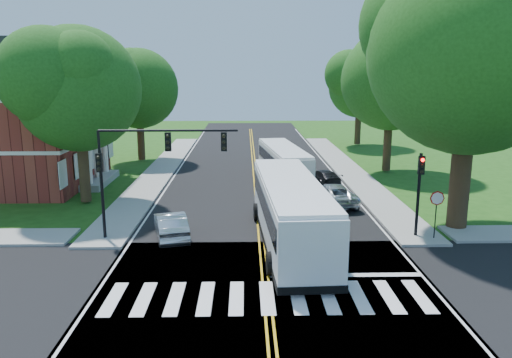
{
  "coord_description": "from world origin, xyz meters",
  "views": [
    {
      "loc": [
        -0.84,
        -18.55,
        8.69
      ],
      "look_at": [
        -0.2,
        10.34,
        2.4
      ],
      "focal_mm": 35.0,
      "sensor_mm": 36.0,
      "label": 1
    }
  ],
  "objects_px": {
    "signal_nw": "(146,158)",
    "bus_follow": "(283,163)",
    "suv": "(332,194)",
    "dark_sedan": "(323,177)",
    "bus_lead": "(290,211)",
    "signal_ne": "(419,184)",
    "hatchback": "(171,225)"
  },
  "relations": [
    {
      "from": "bus_lead",
      "to": "signal_ne",
      "type": "bearing_deg",
      "value": -176.61
    },
    {
      "from": "dark_sedan",
      "to": "bus_follow",
      "type": "bearing_deg",
      "value": -36.69
    },
    {
      "from": "signal_ne",
      "to": "bus_lead",
      "type": "xyz_separation_m",
      "value": [
        -6.76,
        -0.74,
        -1.2
      ]
    },
    {
      "from": "suv",
      "to": "hatchback",
      "type": "bearing_deg",
      "value": 26.38
    },
    {
      "from": "bus_follow",
      "to": "suv",
      "type": "xyz_separation_m",
      "value": [
        2.72,
        -7.05,
        -0.78
      ]
    },
    {
      "from": "suv",
      "to": "dark_sedan",
      "type": "height_order",
      "value": "suv"
    },
    {
      "from": "signal_nw",
      "to": "signal_ne",
      "type": "height_order",
      "value": "signal_nw"
    },
    {
      "from": "signal_nw",
      "to": "bus_lead",
      "type": "height_order",
      "value": "signal_nw"
    },
    {
      "from": "bus_lead",
      "to": "bus_follow",
      "type": "distance_m",
      "value": 14.69
    },
    {
      "from": "signal_ne",
      "to": "suv",
      "type": "relative_size",
      "value": 0.88
    },
    {
      "from": "signal_ne",
      "to": "dark_sedan",
      "type": "xyz_separation_m",
      "value": [
        -2.97,
        12.73,
        -2.37
      ]
    },
    {
      "from": "bus_follow",
      "to": "hatchback",
      "type": "xyz_separation_m",
      "value": [
        -6.98,
        -13.69,
        -0.77
      ]
    },
    {
      "from": "signal_ne",
      "to": "bus_lead",
      "type": "distance_m",
      "value": 6.91
    },
    {
      "from": "bus_lead",
      "to": "hatchback",
      "type": "distance_m",
      "value": 6.37
    },
    {
      "from": "bus_follow",
      "to": "signal_nw",
      "type": "bearing_deg",
      "value": 52.73
    },
    {
      "from": "signal_nw",
      "to": "suv",
      "type": "xyz_separation_m",
      "value": [
        10.78,
        6.89,
        -3.67
      ]
    },
    {
      "from": "dark_sedan",
      "to": "signal_nw",
      "type": "bearing_deg",
      "value": 33.86
    },
    {
      "from": "signal_nw",
      "to": "signal_ne",
      "type": "bearing_deg",
      "value": 0.05
    },
    {
      "from": "signal_nw",
      "to": "bus_follow",
      "type": "xyz_separation_m",
      "value": [
        8.06,
        13.94,
        -2.89
      ]
    },
    {
      "from": "signal_nw",
      "to": "bus_follow",
      "type": "distance_m",
      "value": 16.36
    },
    {
      "from": "bus_lead",
      "to": "signal_nw",
      "type": "bearing_deg",
      "value": -8.6
    },
    {
      "from": "bus_lead",
      "to": "bus_follow",
      "type": "height_order",
      "value": "bus_lead"
    },
    {
      "from": "signal_nw",
      "to": "suv",
      "type": "distance_m",
      "value": 13.31
    },
    {
      "from": "signal_nw",
      "to": "bus_follow",
      "type": "bearing_deg",
      "value": 59.97
    },
    {
      "from": "signal_ne",
      "to": "dark_sedan",
      "type": "bearing_deg",
      "value": 103.14
    },
    {
      "from": "signal_nw",
      "to": "dark_sedan",
      "type": "bearing_deg",
      "value": 48.99
    },
    {
      "from": "dark_sedan",
      "to": "signal_ne",
      "type": "bearing_deg",
      "value": 88.02
    },
    {
      "from": "suv",
      "to": "bus_lead",
      "type": "bearing_deg",
      "value": 57.43
    },
    {
      "from": "signal_ne",
      "to": "bus_lead",
      "type": "height_order",
      "value": "signal_ne"
    },
    {
      "from": "bus_follow",
      "to": "hatchback",
      "type": "bearing_deg",
      "value": 55.75
    },
    {
      "from": "bus_lead",
      "to": "suv",
      "type": "height_order",
      "value": "bus_lead"
    },
    {
      "from": "signal_nw",
      "to": "suv",
      "type": "bearing_deg",
      "value": 32.57
    }
  ]
}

